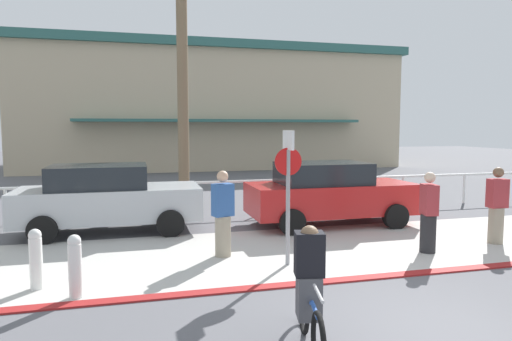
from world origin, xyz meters
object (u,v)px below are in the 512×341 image
object	(u,v)px
stop_sign_bike_lane	(288,178)
palm_tree_2	(182,20)
cyclist_blue_0	(310,291)
pedestrian_1	(497,209)
bollard_2	(36,259)
pedestrian_2	(429,216)
car_silver_1	(108,198)
car_red_2	(329,193)
bollard_1	(75,266)
pedestrian_0	(223,217)

from	to	relation	value
stop_sign_bike_lane	palm_tree_2	distance (m)	8.51
cyclist_blue_0	pedestrian_1	xyz separation A→B (m)	(5.83, 3.50, 0.11)
bollard_2	palm_tree_2	xyz separation A→B (m)	(3.12, 7.40, 5.54)
pedestrian_2	car_silver_1	bearing A→B (deg)	150.64
bollard_2	pedestrian_1	world-z (taller)	pedestrian_1
stop_sign_bike_lane	car_red_2	xyz separation A→B (m)	(2.22, 3.16, -0.81)
bollard_2	pedestrian_2	xyz separation A→B (m)	(7.43, 0.29, 0.27)
car_red_2	cyclist_blue_0	xyz separation A→B (m)	(-3.02, -6.31, -0.18)
palm_tree_2	cyclist_blue_0	distance (m)	11.66
bollard_2	cyclist_blue_0	xyz separation A→B (m)	(3.54, -2.94, 0.18)
car_silver_1	bollard_1	bearing A→B (deg)	-92.85
bollard_1	car_silver_1	xyz separation A→B (m)	(0.23, 4.55, 0.35)
pedestrian_0	pedestrian_2	xyz separation A→B (m)	(4.18, -0.80, -0.03)
bollard_2	cyclist_blue_0	distance (m)	4.61
stop_sign_bike_lane	cyclist_blue_0	size ratio (longest dim) A/B	1.43
pedestrian_2	bollard_1	bearing A→B (deg)	-172.73
bollard_2	pedestrian_2	size ratio (longest dim) A/B	0.59
pedestrian_1	bollard_2	bearing A→B (deg)	-176.61
car_red_2	pedestrian_0	xyz separation A→B (m)	(-3.30, -2.27, -0.05)
stop_sign_bike_lane	pedestrian_2	xyz separation A→B (m)	(3.10, 0.08, -0.89)
car_red_2	pedestrian_0	bearing A→B (deg)	-145.43
bollard_1	palm_tree_2	bearing A→B (deg)	72.88
car_red_2	car_silver_1	bearing A→B (deg)	173.90
car_silver_1	cyclist_blue_0	distance (m)	7.41
bollard_2	pedestrian_0	size ratio (longest dim) A/B	0.57
stop_sign_bike_lane	palm_tree_2	bearing A→B (deg)	99.59
bollard_2	pedestrian_2	bearing A→B (deg)	2.22
stop_sign_bike_lane	car_red_2	bearing A→B (deg)	54.83
bollard_2	pedestrian_2	distance (m)	7.44
stop_sign_bike_lane	cyclist_blue_0	xyz separation A→B (m)	(-0.79, -3.15, -0.98)
cyclist_blue_0	pedestrian_0	xyz separation A→B (m)	(-0.28, 4.04, 0.12)
car_silver_1	pedestrian_1	distance (m)	9.14
cyclist_blue_0	pedestrian_0	distance (m)	4.05
bollard_1	bollard_2	bearing A→B (deg)	138.92
cyclist_blue_0	pedestrian_1	distance (m)	6.80
car_silver_1	cyclist_blue_0	xyz separation A→B (m)	(2.65, -6.92, -0.18)
palm_tree_2	pedestrian_0	bearing A→B (deg)	-88.74
stop_sign_bike_lane	pedestrian_2	bearing A→B (deg)	1.47
stop_sign_bike_lane	bollard_1	world-z (taller)	stop_sign_bike_lane
cyclist_blue_0	pedestrian_2	xyz separation A→B (m)	(3.89, 3.23, 0.09)
car_red_2	pedestrian_2	world-z (taller)	pedestrian_2
car_silver_1	stop_sign_bike_lane	bearing A→B (deg)	-47.51
pedestrian_1	car_red_2	bearing A→B (deg)	134.99
bollard_1	cyclist_blue_0	distance (m)	3.73
stop_sign_bike_lane	pedestrian_0	distance (m)	1.64
pedestrian_2	pedestrian_1	bearing A→B (deg)	7.84
cyclist_blue_0	pedestrian_1	bearing A→B (deg)	30.98
palm_tree_2	pedestrian_1	bearing A→B (deg)	-47.62
bollard_1	pedestrian_1	distance (m)	8.78
car_red_2	bollard_2	bearing A→B (deg)	-152.83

